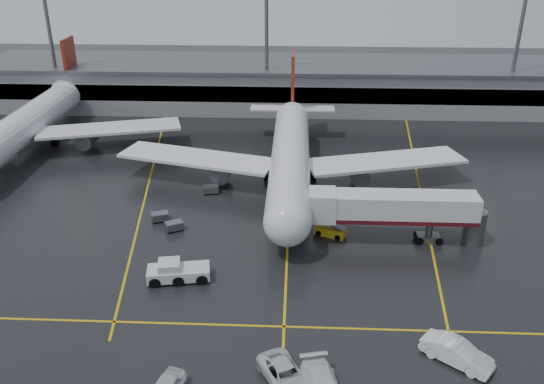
{
  "coord_description": "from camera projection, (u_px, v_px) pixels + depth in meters",
  "views": [
    {
      "loc": [
        0.8,
        -63.25,
        32.73
      ],
      "look_at": [
        -2.0,
        -2.0,
        4.0
      ],
      "focal_mm": 37.63,
      "sensor_mm": 36.0,
      "label": 1
    }
  ],
  "objects": [
    {
      "name": "apron_line_left",
      "position": [
        150.0,
        179.0,
        81.0
      ],
      "size": [
        9.99,
        69.35,
        0.02
      ],
      "primitive_type": "cube",
      "rotation": [
        0.0,
        0.0,
        0.14
      ],
      "color": "gold",
      "rests_on": "ground"
    },
    {
      "name": "apron_line_centre",
      "position": [
        289.0,
        214.0,
        71.13
      ],
      "size": [
        0.25,
        90.0,
        0.02
      ],
      "primitive_type": "cube",
      "color": "gold",
      "rests_on": "ground"
    },
    {
      "name": "apron_line_stop",
      "position": [
        284.0,
        327.0,
        51.23
      ],
      "size": [
        60.0,
        0.25,
        0.02
      ],
      "primitive_type": "cube",
      "color": "gold",
      "rests_on": "ground"
    },
    {
      "name": "light_mast_right",
      "position": [
        519.0,
        39.0,
        101.33
      ],
      "size": [
        3.0,
        1.2,
        25.45
      ],
      "color": "#595B60",
      "rests_on": "ground"
    },
    {
      "name": "baggage_cart_b",
      "position": [
        160.0,
        216.0,
        69.31
      ],
      "size": [
        2.33,
        1.93,
        1.12
      ],
      "color": "#595B60",
      "rests_on": "ground"
    },
    {
      "name": "second_airliner",
      "position": [
        28.0,
        123.0,
        90.71
      ],
      "size": [
        48.8,
        45.6,
        14.1
      ],
      "color": "silver",
      "rests_on": "ground"
    },
    {
      "name": "service_van_c",
      "position": [
        457.0,
        353.0,
        46.69
      ],
      "size": [
        5.91,
        5.28,
        1.94
      ],
      "primitive_type": "imported",
      "rotation": [
        0.0,
        0.0,
        0.9
      ],
      "color": "white",
      "rests_on": "ground"
    },
    {
      "name": "terminal",
      "position": [
        294.0,
        84.0,
        112.66
      ],
      "size": [
        122.0,
        19.0,
        8.6
      ],
      "color": "gray",
      "rests_on": "ground"
    },
    {
      "name": "baggage_cart_a",
      "position": [
        174.0,
        226.0,
        67.17
      ],
      "size": [
        2.38,
        2.08,
        1.12
      ],
      "color": "#595B60",
      "rests_on": "ground"
    },
    {
      "name": "main_airliner",
      "position": [
        290.0,
        155.0,
        78.12
      ],
      "size": [
        48.8,
        45.6,
        14.1
      ],
      "color": "silver",
      "rests_on": "ground"
    },
    {
      "name": "baggage_cart_c",
      "position": [
        211.0,
        189.0,
        76.53
      ],
      "size": [
        2.25,
        1.74,
        1.12
      ],
      "color": "#595B60",
      "rests_on": "ground"
    },
    {
      "name": "service_van_a",
      "position": [
        285.0,
        375.0,
        44.53
      ],
      "size": [
        5.18,
        6.49,
        1.64
      ],
      "primitive_type": "imported",
      "rotation": [
        0.0,
        0.0,
        0.49
      ],
      "color": "silver",
      "rests_on": "ground"
    },
    {
      "name": "pushback_tractor",
      "position": [
        177.0,
        272.0,
        57.71
      ],
      "size": [
        6.59,
        3.58,
        2.24
      ],
      "color": "silver",
      "rests_on": "ground"
    },
    {
      "name": "light_mast_left",
      "position": [
        50.0,
        35.0,
        104.84
      ],
      "size": [
        3.0,
        1.2,
        25.45
      ],
      "color": "#595B60",
      "rests_on": "ground"
    },
    {
      "name": "jet_bridge",
      "position": [
        394.0,
        210.0,
        63.55
      ],
      "size": [
        19.9,
        3.4,
        6.05
      ],
      "color": "silver",
      "rests_on": "ground"
    },
    {
      "name": "belt_loader",
      "position": [
        330.0,
        231.0,
        66.18
      ],
      "size": [
        3.86,
        2.81,
        2.25
      ],
      "color": "gold",
      "rests_on": "ground"
    },
    {
      "name": "light_mast_mid",
      "position": [
        267.0,
        37.0,
        103.19
      ],
      "size": [
        3.0,
        1.2,
        25.45
      ],
      "color": "#595B60",
      "rests_on": "ground"
    },
    {
      "name": "ground",
      "position": [
        289.0,
        214.0,
        71.13
      ],
      "size": [
        220.0,
        220.0,
        0.0
      ],
      "primitive_type": "plane",
      "color": "black",
      "rests_on": "ground"
    },
    {
      "name": "apron_line_right",
      "position": [
        419.0,
        184.0,
        79.43
      ],
      "size": [
        7.57,
        69.64,
        0.02
      ],
      "primitive_type": "cube",
      "rotation": [
        0.0,
        0.0,
        -0.1
      ],
      "color": "gold",
      "rests_on": "ground"
    }
  ]
}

